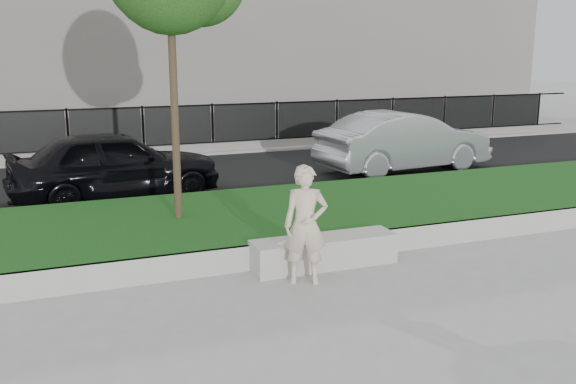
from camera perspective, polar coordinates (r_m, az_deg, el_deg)
name	(u,v)px	position (r m, az deg, el deg)	size (l,w,h in m)	color
ground	(322,287)	(9.36, 3.01, -8.39)	(90.00, 90.00, 0.00)	gray
grass_bank	(255,222)	(11.96, -2.94, -2.65)	(34.00, 4.00, 0.40)	#0E3810
grass_kerb	(295,252)	(10.19, 0.59, -5.39)	(34.00, 0.08, 0.40)	#AAA79F
street	(189,177)	(17.17, -8.80, 1.35)	(34.00, 7.00, 0.04)	black
far_pavement	(158,150)	(21.51, -11.48, 3.66)	(34.00, 3.00, 0.12)	gray
iron_fence	(163,140)	(20.46, -11.04, 4.59)	(32.00, 0.30, 1.50)	slate
building_facade	(122,6)	(28.22, -14.56, 15.70)	(34.00, 10.00, 10.00)	slate
stone_bench	(324,252)	(10.12, 3.22, -5.31)	(2.33, 0.58, 0.48)	#AAA79F
man	(306,225)	(9.24, 1.57, -2.96)	(0.64, 0.42, 1.74)	beige
book	(285,243)	(9.69, -0.27, -4.58)	(0.22, 0.16, 0.02)	white
car_dark	(115,164)	(14.82, -15.14, 2.42)	(1.85, 4.60, 1.57)	black
car_silver	(404,141)	(17.85, 10.28, 4.44)	(1.72, 4.92, 1.62)	#9A9EA3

